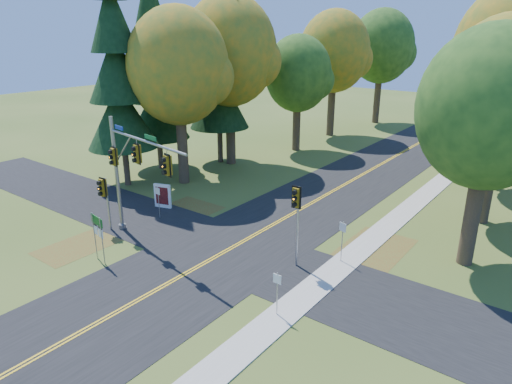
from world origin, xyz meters
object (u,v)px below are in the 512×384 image
Objects in this scene: route_sign_cluster at (98,229)px; traffic_mast at (130,165)px; info_kiosk at (163,196)px; east_signal_pole at (296,206)px.

traffic_mast is at bearing 112.86° from route_sign_cluster.
route_sign_cluster is 1.56× the size of info_kiosk.
east_signal_pole is at bearing 42.99° from route_sign_cluster.
info_kiosk is (-3.40, 7.65, -1.08)m from route_sign_cluster.
east_signal_pole is (9.76, 2.88, -1.17)m from traffic_mast.
east_signal_pole reaches higher than route_sign_cluster.
traffic_mast is 10.24m from east_signal_pole.
traffic_mast reaches higher than info_kiosk.
traffic_mast is 6.52m from info_kiosk.
east_signal_pole reaches higher than info_kiosk.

